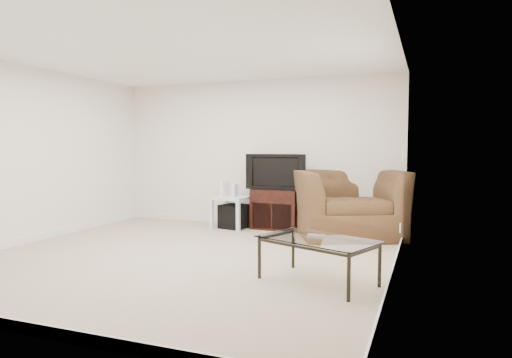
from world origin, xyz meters
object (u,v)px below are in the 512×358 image
at_px(recliner, 348,192).
at_px(coffee_table, 317,261).
at_px(tv_stand, 278,209).
at_px(television, 277,172).
at_px(subwoofer, 234,217).
at_px(side_table, 232,212).

xyz_separation_m(recliner, coffee_table, (0.12, -2.54, -0.45)).
relative_size(tv_stand, recliner, 0.51).
relative_size(tv_stand, television, 0.84).
bearing_deg(television, coffee_table, -64.40).
relative_size(tv_stand, coffee_table, 0.69).
bearing_deg(subwoofer, side_table, -151.49).
distance_m(television, subwoofer, 1.05).
xyz_separation_m(tv_stand, subwoofer, (-0.70, -0.21, -0.14)).
bearing_deg(tv_stand, subwoofer, -159.12).
bearing_deg(television, tv_stand, 85.72).
distance_m(recliner, coffee_table, 2.58).
bearing_deg(coffee_table, television, 115.81).
height_order(tv_stand, coffee_table, tv_stand).
xyz_separation_m(subwoofer, coffee_table, (2.02, -2.56, 0.03)).
xyz_separation_m(television, coffee_table, (1.32, -2.73, -0.73)).
bearing_deg(coffee_table, side_table, 128.99).
distance_m(television, coffee_table, 3.12).
relative_size(side_table, recliner, 0.36).
bearing_deg(recliner, subwoofer, 155.11).
relative_size(tv_stand, subwoofer, 1.92).
xyz_separation_m(television, side_table, (-0.73, -0.20, -0.69)).
relative_size(subwoofer, coffee_table, 0.36).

